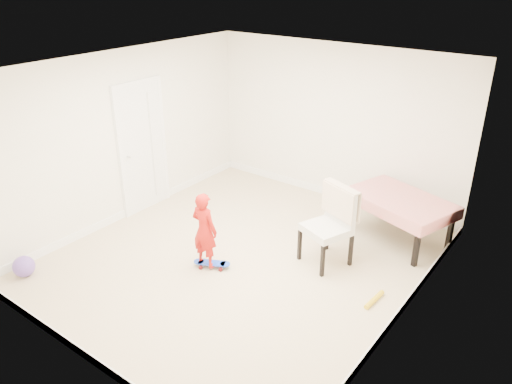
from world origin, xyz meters
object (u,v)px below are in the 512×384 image
Objects in this scene: dining_chair at (326,227)px; balloon at (24,266)px; child at (205,232)px; dining_table at (398,218)px; skateboard at (212,265)px.

dining_chair reaches higher than balloon.
child is at bearing -118.72° from dining_chair.
child is 2.38m from balloon.
dining_chair is (-0.53, -1.18, 0.21)m from dining_table.
dining_table is 1.33× the size of dining_chair.
balloon is at bearing -165.55° from skateboard.
dining_chair is 3.97m from balloon.
dining_chair is at bearing 14.66° from skateboard.
balloon is (-3.49, -3.79, -0.20)m from dining_table.
dining_chair is at bearing 41.40° from balloon.
dining_chair is at bearing -140.76° from child.
dining_chair reaches higher than skateboard.
dining_chair is 2.19× the size of skateboard.
child is at bearing 41.92° from balloon.
dining_chair is 1.61m from skateboard.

